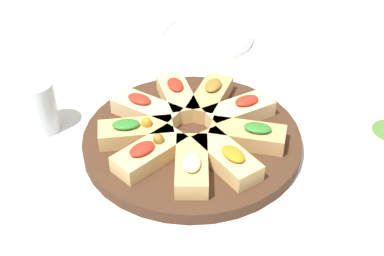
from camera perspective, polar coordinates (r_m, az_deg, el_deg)
name	(u,v)px	position (r m, az deg, el deg)	size (l,w,h in m)	color
ground_plane	(192,144)	(0.94, 0.00, -1.75)	(3.00, 3.00, 0.00)	silver
serving_board	(192,140)	(0.93, 0.00, -1.24)	(0.38, 0.38, 0.02)	#422819
focaccia_slice_0	(192,165)	(0.84, -0.03, -3.97)	(0.14, 0.10, 0.04)	tan
focaccia_slice_1	(227,158)	(0.85, 3.75, -3.18)	(0.11, 0.13, 0.04)	#DBB775
focaccia_slice_2	(248,135)	(0.90, 6.01, -0.77)	(0.07, 0.13, 0.04)	tan
focaccia_slice_3	(239,111)	(0.95, 5.06, 1.81)	(0.13, 0.12, 0.04)	#E5C689
focaccia_slice_4	(210,97)	(0.99, 1.96, 3.28)	(0.13, 0.06, 0.04)	tan
focaccia_slice_5	(177,97)	(0.99, -1.57, 3.35)	(0.13, 0.12, 0.04)	#DBB775
focaccia_slice_6	(146,110)	(0.96, -4.88, 1.96)	(0.07, 0.13, 0.04)	#E5C689
focaccia_slice_7	(136,132)	(0.91, -6.03, -0.42)	(0.11, 0.13, 0.04)	tan
focaccia_slice_8	(150,153)	(0.86, -4.53, -2.66)	(0.14, 0.09, 0.04)	#DBB775
plate_left	(206,37)	(1.25, 1.47, 9.71)	(0.22, 0.22, 0.02)	white
water_glass	(39,106)	(0.98, -16.03, 2.22)	(0.06, 0.06, 0.10)	silver
napkin_stack	(27,92)	(1.11, -17.19, 3.73)	(0.11, 0.10, 0.01)	white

